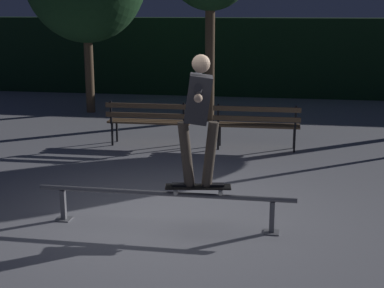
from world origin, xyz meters
name	(u,v)px	position (x,y,z in m)	size (l,w,h in m)	color
ground_plane	(169,218)	(0.00, 0.00, 0.00)	(90.00, 90.00, 0.00)	gray
hedge_backdrop	(240,57)	(0.00, 10.64, 1.15)	(24.00, 1.20, 2.30)	black
grind_rail	(164,199)	(0.00, -0.25, 0.35)	(3.16, 0.18, 0.45)	slate
skateboard	(198,187)	(0.41, -0.25, 0.52)	(0.80, 0.32, 0.09)	black
skateboarder	(199,110)	(0.42, -0.25, 1.46)	(0.63, 1.39, 1.56)	black
park_bench_leftmost	(149,118)	(-1.17, 3.72, 0.54)	(1.61, 0.44, 0.88)	black
park_bench_left_center	(257,122)	(0.89, 3.72, 0.54)	(1.61, 0.44, 0.88)	black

